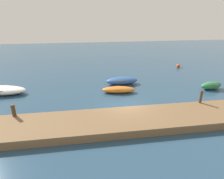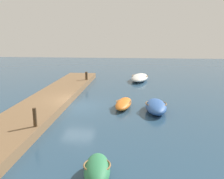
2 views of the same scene
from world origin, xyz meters
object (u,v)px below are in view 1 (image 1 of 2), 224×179
motorboat_white (1,90)px  mooring_post_mid_west (201,97)px  dinghy_green (211,85)px  marker_buoy (178,66)px  rowboat_blue (122,81)px  rowboat_orange (119,90)px  mooring_post_west (13,110)px

motorboat_white → mooring_post_mid_west: mooring_post_mid_west is taller
dinghy_green → marker_buoy: 8.91m
rowboat_blue → marker_buoy: rowboat_blue is taller
rowboat_blue → mooring_post_mid_west: 8.90m
rowboat_orange → mooring_post_mid_west: mooring_post_mid_west is taller
rowboat_blue → motorboat_white: 12.73m
rowboat_blue → mooring_post_west: mooring_post_west is taller
motorboat_white → mooring_post_west: 6.92m
rowboat_blue → dinghy_green: size_ratio=1.42×
mooring_post_west → mooring_post_mid_west: mooring_post_mid_west is taller
rowboat_blue → marker_buoy: 11.55m
motorboat_white → marker_buoy: motorboat_white is taller
rowboat_blue → mooring_post_mid_west: size_ratio=3.37×
mooring_post_west → motorboat_white: bearing=117.7°
mooring_post_west → marker_buoy: 23.39m
motorboat_white → dinghy_green: size_ratio=2.08×
marker_buoy → dinghy_green: bearing=-94.7°
rowboat_blue → motorboat_white: rowboat_blue is taller
rowboat_orange → motorboat_white: size_ratio=0.66×
rowboat_blue → motorboat_white: size_ratio=0.69×
rowboat_blue → mooring_post_mid_west: bearing=-53.3°
rowboat_blue → motorboat_white: bearing=-175.2°
mooring_post_mid_west → mooring_post_west: bearing=180.0°
motorboat_white → mooring_post_mid_west: 18.99m
rowboat_orange → mooring_post_west: size_ratio=3.84×
rowboat_blue → mooring_post_west: size_ratio=3.99×
rowboat_orange → marker_buoy: rowboat_orange is taller
motorboat_white → dinghy_green: bearing=3.6°
rowboat_blue → mooring_post_mid_west: mooring_post_mid_west is taller
rowboat_blue → marker_buoy: bearing=30.7°
dinghy_green → marker_buoy: dinghy_green is taller
mooring_post_mid_west → marker_buoy: 13.83m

